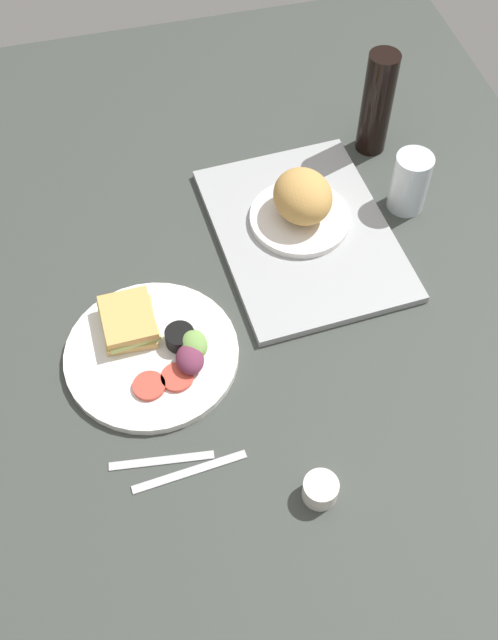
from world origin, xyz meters
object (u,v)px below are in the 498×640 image
object	(u,v)px
drinking_glass	(410,182)
espresso_cup	(320,490)
soda_bottle	(377,104)
serving_tray	(303,233)
bread_plate_near	(302,203)
knife	(190,471)
plate_with_salad	(153,348)
fork	(162,460)

from	to	relation	value
drinking_glass	espresso_cup	xyz separation A→B (cm)	(55.15, -35.60, -4.40)
espresso_cup	soda_bottle	bearing A→B (deg)	154.79
serving_tray	bread_plate_near	size ratio (longest dim) A/B	2.26
bread_plate_near	knife	bearing A→B (deg)	-34.70
plate_with_salad	espresso_cup	bearing A→B (deg)	32.41
plate_with_salad	fork	size ratio (longest dim) A/B	1.81
bread_plate_near	knife	size ratio (longest dim) A/B	1.05
serving_tray	drinking_glass	bearing A→B (deg)	97.25
serving_tray	soda_bottle	distance (cm)	32.04
knife	soda_bottle	bearing A→B (deg)	45.38
plate_with_salad	soda_bottle	xyz separation A→B (cm)	(-41.04, 55.14, 9.94)
soda_bottle	serving_tray	bearing A→B (deg)	-45.50
knife	bread_plate_near	bearing A→B (deg)	50.30
bread_plate_near	knife	xyz separation A→B (cm)	(46.77, -32.38, -5.72)
serving_tray	fork	distance (cm)	54.23
serving_tray	espresso_cup	distance (cm)	53.90
serving_tray	drinking_glass	distance (cm)	23.41
bread_plate_near	knife	distance (cm)	57.17
soda_bottle	espresso_cup	bearing A→B (deg)	-25.21
serving_tray	fork	bearing A→B (deg)	-41.63
drinking_glass	fork	distance (cm)	73.16
plate_with_salad	drinking_glass	size ratio (longest dim) A/B	2.40
serving_tray	knife	xyz separation A→B (cm)	(43.53, -32.02, -0.55)
plate_with_salad	drinking_glass	world-z (taller)	drinking_glass
bread_plate_near	plate_with_salad	bearing A→B (deg)	-55.76
plate_with_salad	fork	distance (cm)	20.83
knife	drinking_glass	bearing A→B (deg)	35.38
plate_with_salad	soda_bottle	size ratio (longest dim) A/B	1.33
serving_tray	bread_plate_near	distance (cm)	6.11
drinking_glass	knife	size ratio (longest dim) A/B	0.67
serving_tray	plate_with_salad	bearing A→B (deg)	-59.39
soda_bottle	knife	xyz separation A→B (cm)	(64.68, -53.54, -11.31)
serving_tray	knife	world-z (taller)	serving_tray
espresso_cup	drinking_glass	bearing A→B (deg)	147.16
serving_tray	espresso_cup	bearing A→B (deg)	-14.02
plate_with_salad	knife	bearing A→B (deg)	3.86
bread_plate_near	drinking_glass	bearing A→B (deg)	89.04
soda_bottle	fork	size ratio (longest dim) A/B	1.36
serving_tray	knife	size ratio (longest dim) A/B	2.37
soda_bottle	fork	distance (cm)	85.11
bread_plate_near	knife	world-z (taller)	bread_plate_near
serving_tray	soda_bottle	bearing A→B (deg)	134.50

